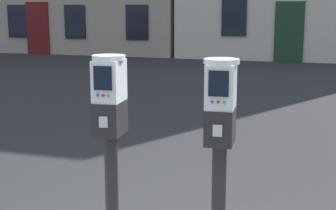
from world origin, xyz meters
The scene contains 2 objects.
parking_meter_near_kerb centered at (-0.30, -0.24, 1.16)m, with size 0.23×0.26×1.48m.
parking_meter_twin_adjacent centered at (0.44, -0.24, 1.16)m, with size 0.23×0.26×1.48m.
Camera 1 is at (1.03, -3.17, 1.93)m, focal length 53.37 mm.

